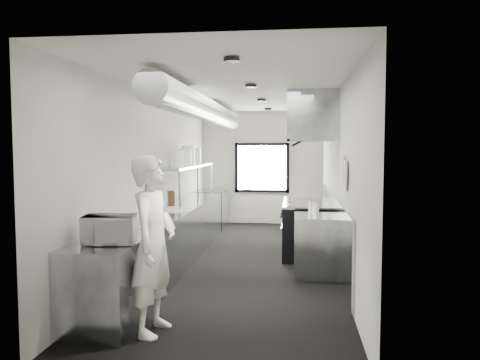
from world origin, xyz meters
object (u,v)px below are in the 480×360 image
(cutting_board, at_px, (175,209))
(pass_shelf, at_px, (188,167))
(squeeze_bottle_d, at_px, (313,208))
(deli_tub_a, at_px, (112,231))
(plate_stack_a, at_px, (177,159))
(bottle_station, at_px, (316,245))
(plate_stack_c, at_px, (188,155))
(microwave, at_px, (110,229))
(range, at_px, (307,228))
(line_cook, at_px, (153,245))
(knife_block, at_px, (171,198))
(deli_tub_b, at_px, (120,225))
(exhaust_hood, at_px, (311,120))
(prep_counter, at_px, (169,239))
(plate_stack_b, at_px, (185,157))
(squeeze_bottle_b, at_px, (314,211))
(squeeze_bottle_e, at_px, (311,207))
(small_plate, at_px, (157,219))
(plate_stack_d, at_px, (195,156))
(far_work_table, at_px, (211,209))
(squeeze_bottle_a, at_px, (317,211))

(cutting_board, bearing_deg, pass_shelf, 93.83)
(squeeze_bottle_d, bearing_deg, deli_tub_a, -140.14)
(plate_stack_a, bearing_deg, bottle_station, -19.62)
(pass_shelf, xyz_separation_m, plate_stack_c, (-0.01, 0.09, 0.22))
(microwave, distance_m, cutting_board, 2.67)
(microwave, bearing_deg, squeeze_bottle_d, 38.04)
(range, height_order, cutting_board, range)
(line_cook, distance_m, knife_block, 3.34)
(deli_tub_b, distance_m, plate_stack_a, 2.44)
(squeeze_bottle_d, bearing_deg, deli_tub_b, -145.94)
(cutting_board, height_order, knife_block, knife_block)
(exhaust_hood, relative_size, prep_counter, 0.37)
(prep_counter, bearing_deg, range, 28.74)
(microwave, relative_size, deli_tub_b, 3.17)
(knife_block, bearing_deg, range, -8.63)
(pass_shelf, distance_m, bottle_station, 3.09)
(bottle_station, distance_m, cutting_board, 2.33)
(plate_stack_b, bearing_deg, bottle_station, -32.78)
(squeeze_bottle_b, bearing_deg, squeeze_bottle_e, 93.95)
(exhaust_hood, distance_m, small_plate, 3.35)
(squeeze_bottle_e, bearing_deg, prep_counter, -177.81)
(exhaust_hood, bearing_deg, plate_stack_d, 157.06)
(far_work_table, height_order, line_cook, line_cook)
(squeeze_bottle_a, bearing_deg, cutting_board, 163.86)
(knife_block, bearing_deg, bottle_station, -40.88)
(range, xyz_separation_m, cutting_board, (-2.14, -1.03, 0.44))
(prep_counter, bearing_deg, squeeze_bottle_a, -11.86)
(plate_stack_d, relative_size, squeeze_bottle_a, 1.62)
(squeeze_bottle_a, bearing_deg, pass_shelf, 139.61)
(range, height_order, far_work_table, range)
(prep_counter, xyz_separation_m, squeeze_bottle_e, (2.23, 0.09, 0.54))
(deli_tub_a, bearing_deg, microwave, -69.99)
(knife_block, height_order, squeeze_bottle_d, knife_block)
(pass_shelf, distance_m, deli_tub_b, 3.24)
(far_work_table, bearing_deg, small_plate, -89.16)
(pass_shelf, bearing_deg, squeeze_bottle_a, -40.39)
(plate_stack_a, bearing_deg, plate_stack_b, 91.53)
(pass_shelf, height_order, deli_tub_a, pass_shelf)
(pass_shelf, relative_size, plate_stack_c, 8.30)
(plate_stack_a, distance_m, squeeze_bottle_e, 2.43)
(line_cook, bearing_deg, small_plate, 21.78)
(bottle_station, relative_size, squeeze_bottle_d, 4.99)
(deli_tub_b, bearing_deg, bottle_station, 31.20)
(far_work_table, bearing_deg, bottle_station, -59.47)
(deli_tub_a, xyz_separation_m, squeeze_bottle_d, (2.37, 1.98, 0.04))
(cutting_board, relative_size, knife_block, 2.31)
(microwave, bearing_deg, exhaust_hood, 49.45)
(prep_counter, bearing_deg, exhaust_hood, 28.11)
(small_plate, relative_size, cutting_board, 0.34)
(range, relative_size, squeeze_bottle_b, 9.88)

